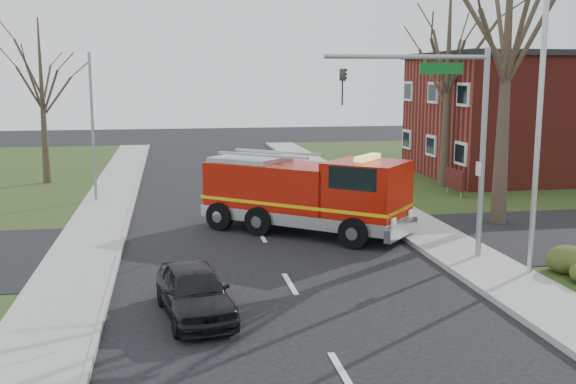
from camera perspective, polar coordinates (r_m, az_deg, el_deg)
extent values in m
plane|color=black|center=(19.58, 0.17, -7.81)|extent=(120.00, 120.00, 0.00)
cube|color=#999893|center=(21.49, 16.77, -6.42)|extent=(2.40, 80.00, 0.15)
cube|color=#999893|center=(19.50, -18.27, -8.17)|extent=(2.40, 80.00, 0.15)
cube|color=maroon|center=(42.74, 21.58, 5.85)|extent=(15.00, 10.00, 7.00)
cube|color=black|center=(42.68, 21.89, 10.67)|extent=(15.40, 10.40, 0.30)
cube|color=silver|center=(39.45, 12.03, 3.86)|extent=(0.12, 1.40, 1.20)
cube|color=#451210|center=(34.19, 13.92, 1.05)|extent=(0.12, 2.00, 1.00)
cylinder|color=gray|center=(33.54, 14.44, 0.08)|extent=(0.08, 0.08, 0.90)
cylinder|color=gray|center=(34.98, 13.36, 0.52)|extent=(0.08, 0.08, 0.90)
cone|color=#34291E|center=(27.53, 17.95, 9.48)|extent=(0.64, 0.64, 12.00)
cone|color=#34291E|center=(36.32, 13.33, 8.46)|extent=(0.56, 0.56, 10.50)
cone|color=#34291E|center=(38.98, -20.06, 7.10)|extent=(0.44, 0.44, 9.00)
cylinder|color=gray|center=(22.30, 16.15, 2.91)|extent=(0.18, 0.18, 6.80)
cylinder|color=gray|center=(21.15, 10.09, 11.21)|extent=(5.20, 0.14, 0.14)
cube|color=#0C591E|center=(21.54, 12.86, 10.16)|extent=(1.40, 0.06, 0.35)
imported|color=black|center=(20.55, 4.73, 10.39)|extent=(0.22, 0.18, 1.10)
cylinder|color=#B7BABF|center=(20.80, 20.41, 4.43)|extent=(0.16, 0.16, 8.40)
cylinder|color=gray|center=(32.65, -16.20, 5.14)|extent=(0.14, 0.14, 7.00)
cube|color=#9D1207|center=(26.20, -0.97, 0.18)|extent=(5.65, 5.33, 2.10)
cube|color=#9D1207|center=(24.47, 6.69, -0.22)|extent=(3.66, 3.66, 2.40)
cube|color=#B7BABF|center=(25.77, 1.33, -1.91)|extent=(7.66, 7.01, 0.45)
cube|color=#E5B20C|center=(25.67, 1.33, -0.71)|extent=(7.67, 7.01, 0.12)
cube|color=black|center=(23.95, 9.14, 1.32)|extent=(1.55, 1.83, 0.85)
cube|color=#E5D866|center=(24.28, 6.75, 2.92)|extent=(1.29, 1.45, 0.18)
cylinder|color=black|center=(23.50, 5.60, -3.48)|extent=(1.07, 0.97, 1.10)
cylinder|color=black|center=(25.83, 7.98, -2.31)|extent=(1.07, 0.97, 1.10)
cylinder|color=black|center=(26.29, -5.79, -2.06)|extent=(1.07, 0.97, 1.10)
cylinder|color=black|center=(28.40, -2.74, -1.13)|extent=(1.07, 0.97, 1.10)
imported|color=black|center=(17.03, -7.92, -8.30)|extent=(2.15, 4.07, 1.32)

